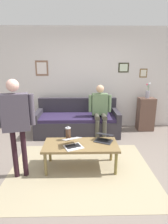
% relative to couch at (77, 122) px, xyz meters
% --- Properties ---
extents(ground_plane, '(7.68, 7.68, 0.00)m').
position_rel_couch_xyz_m(ground_plane, '(-0.20, 1.62, -0.31)').
color(ground_plane, slate).
extents(area_rug, '(2.42, 1.92, 0.01)m').
position_rel_couch_xyz_m(area_rug, '(-0.08, 1.72, -0.30)').
color(area_rug, tan).
rests_on(area_rug, ground_plane).
extents(back_wall, '(7.04, 0.11, 2.70)m').
position_rel_couch_xyz_m(back_wall, '(-0.20, -0.58, 1.04)').
color(back_wall, silver).
rests_on(back_wall, ground_plane).
extents(couch, '(2.08, 0.87, 0.88)m').
position_rel_couch_xyz_m(couch, '(0.00, 0.00, 0.00)').
color(couch, '#302D34').
rests_on(couch, ground_plane).
extents(coffee_table, '(1.27, 0.57, 0.45)m').
position_rel_couch_xyz_m(coffee_table, '(-0.08, 1.62, 0.10)').
color(coffee_table, olive).
rests_on(coffee_table, ground_plane).
extents(laptop_left, '(0.38, 0.40, 0.16)m').
position_rel_couch_xyz_m(laptop_left, '(0.05, 1.71, 0.19)').
color(laptop_left, silver).
rests_on(laptop_left, coffee_table).
extents(laptop_center, '(0.39, 0.38, 0.14)m').
position_rel_couch_xyz_m(laptop_center, '(-0.49, 1.50, 0.19)').
color(laptop_center, '#28282D').
rests_on(laptop_center, coffee_table).
extents(french_press, '(0.11, 0.09, 0.26)m').
position_rel_couch_xyz_m(french_press, '(0.15, 1.44, 0.26)').
color(french_press, '#4C3323').
rests_on(french_press, coffee_table).
extents(side_shelf, '(0.42, 0.32, 0.89)m').
position_rel_couch_xyz_m(side_shelf, '(-1.85, -0.21, 0.14)').
color(side_shelf, brown).
rests_on(side_shelf, ground_plane).
extents(flower_vase, '(0.10, 0.10, 0.41)m').
position_rel_couch_xyz_m(flower_vase, '(-1.85, -0.21, 0.71)').
color(flower_vase, '#9490A1').
rests_on(flower_vase, side_shelf).
extents(person_standing, '(0.56, 0.26, 1.57)m').
position_rel_couch_xyz_m(person_standing, '(0.89, 1.84, 0.70)').
color(person_standing, black).
rests_on(person_standing, ground_plane).
extents(person_seated, '(0.55, 0.51, 1.28)m').
position_rel_couch_xyz_m(person_seated, '(-0.55, 0.23, 0.42)').
color(person_seated, '#424035').
rests_on(person_seated, ground_plane).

